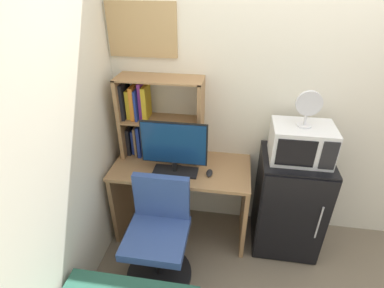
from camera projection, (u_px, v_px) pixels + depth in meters
The scene contains 11 objects.
wall_back at pixel (351, 105), 2.38m from camera, with size 6.40×0.04×2.60m, color silver.
desk at pixel (182, 188), 2.69m from camera, with size 1.20×0.57×0.77m.
hutch_bookshelf at pixel (149, 116), 2.56m from camera, with size 0.72×0.27×0.74m.
monitor at pixel (174, 146), 2.36m from camera, with size 0.54×0.20×0.47m.
keyboard at pixel (176, 171), 2.49m from camera, with size 0.37×0.15×0.02m, color black.
computer_mouse at pixel (209, 173), 2.46m from camera, with size 0.05×0.10×0.03m, color black.
mini_fridge at pixel (288, 203), 2.60m from camera, with size 0.56×0.53×0.94m.
microwave at pixel (301, 143), 2.30m from camera, with size 0.47×0.34×0.29m.
desk_fan at pixel (308, 106), 2.14m from camera, with size 0.19×0.11×0.28m.
desk_chair at pixel (159, 238), 2.36m from camera, with size 0.54×0.54×0.88m.
wall_corkboard at pixel (142, 30), 2.31m from camera, with size 0.56×0.02×0.42m, color tan.
Camera 1 is at (-0.53, -2.37, 2.23)m, focal length 27.56 mm.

